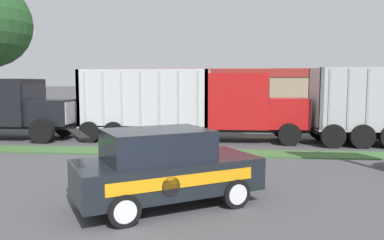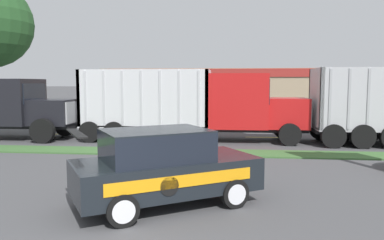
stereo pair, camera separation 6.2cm
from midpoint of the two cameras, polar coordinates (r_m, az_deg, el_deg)
name	(u,v)px [view 2 (the right image)]	position (r m, az deg, el deg)	size (l,w,h in m)	color
grass_verge	(181,152)	(15.16, -1.59, -4.92)	(120.00, 1.47, 0.06)	#3D6633
centre_line_3	(69,134)	(21.58, -18.20, -2.10)	(2.40, 0.14, 0.01)	yellow
centre_line_4	(166,136)	(20.00, -3.92, -2.42)	(2.40, 0.14, 0.01)	yellow
centre_line_5	(269,137)	(19.81, 11.68, -2.60)	(2.40, 0.14, 0.01)	yellow
centre_line_6	(377,139)	(21.06, 26.47, -2.60)	(2.40, 0.14, 0.01)	yellow
dump_truck_trail	(214,106)	(18.19, 3.49, 2.07)	(10.90, 2.62, 3.45)	black
rally_car	(163,167)	(8.66, -4.18, -7.10)	(4.52, 3.77, 1.80)	black
store_building_backdrop	(242,89)	(42.59, 7.74, 4.69)	(28.76, 12.10, 4.24)	#9E896B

